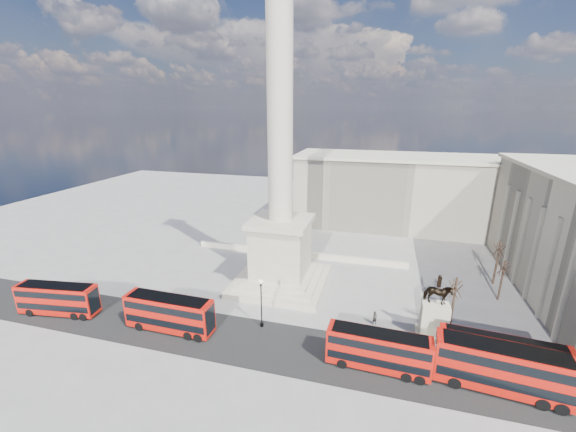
{
  "coord_description": "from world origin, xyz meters",
  "views": [
    {
      "loc": [
        14.42,
        -43.61,
        26.94
      ],
      "look_at": [
        1.83,
        2.52,
        12.18
      ],
      "focal_mm": 22.0,
      "sensor_mm": 36.0,
      "label": 1
    }
  ],
  "objects_px": {
    "equestrian_statue": "(435,315)",
    "pedestrian_walking": "(375,318)",
    "red_bus_d": "(503,368)",
    "red_bus_a": "(170,313)",
    "nelsons_column": "(281,206)",
    "red_bus_b": "(379,350)",
    "victorian_lamp": "(261,299)",
    "red_bus_c": "(503,360)",
    "pedestrian_standing": "(533,363)",
    "red_bus_e": "(58,299)",
    "pedestrian_crossing": "(395,340)"
  },
  "relations": [
    {
      "from": "nelsons_column",
      "to": "red_bus_a",
      "type": "height_order",
      "value": "nelsons_column"
    },
    {
      "from": "red_bus_e",
      "to": "pedestrian_standing",
      "type": "height_order",
      "value": "red_bus_e"
    },
    {
      "from": "red_bus_d",
      "to": "pedestrian_walking",
      "type": "height_order",
      "value": "red_bus_d"
    },
    {
      "from": "nelsons_column",
      "to": "pedestrian_walking",
      "type": "height_order",
      "value": "nelsons_column"
    },
    {
      "from": "red_bus_a",
      "to": "red_bus_c",
      "type": "xyz_separation_m",
      "value": [
        37.42,
        1.16,
        0.13
      ]
    },
    {
      "from": "pedestrian_standing",
      "to": "red_bus_a",
      "type": "bearing_deg",
      "value": -15.43
    },
    {
      "from": "red_bus_d",
      "to": "red_bus_e",
      "type": "relative_size",
      "value": 1.14
    },
    {
      "from": "red_bus_d",
      "to": "pedestrian_crossing",
      "type": "bearing_deg",
      "value": 162.92
    },
    {
      "from": "red_bus_b",
      "to": "equestrian_statue",
      "type": "xyz_separation_m",
      "value": [
        6.38,
        7.74,
        0.55
      ]
    },
    {
      "from": "red_bus_a",
      "to": "victorian_lamp",
      "type": "distance_m",
      "value": 11.49
    },
    {
      "from": "victorian_lamp",
      "to": "pedestrian_crossing",
      "type": "height_order",
      "value": "victorian_lamp"
    },
    {
      "from": "pedestrian_walking",
      "to": "equestrian_statue",
      "type": "bearing_deg",
      "value": -32.56
    },
    {
      "from": "red_bus_b",
      "to": "red_bus_d",
      "type": "xyz_separation_m",
      "value": [
        11.74,
        -0.01,
        0.31
      ]
    },
    {
      "from": "red_bus_e",
      "to": "pedestrian_standing",
      "type": "xyz_separation_m",
      "value": [
        57.99,
        4.68,
        -1.5
      ]
    },
    {
      "from": "red_bus_e",
      "to": "equestrian_statue",
      "type": "xyz_separation_m",
      "value": [
        48.35,
        8.28,
        0.57
      ]
    },
    {
      "from": "red_bus_c",
      "to": "equestrian_statue",
      "type": "bearing_deg",
      "value": 136.54
    },
    {
      "from": "red_bus_d",
      "to": "pedestrian_walking",
      "type": "relative_size",
      "value": 6.86
    },
    {
      "from": "red_bus_a",
      "to": "pedestrian_standing",
      "type": "relative_size",
      "value": 7.36
    },
    {
      "from": "nelsons_column",
      "to": "pedestrian_crossing",
      "type": "relative_size",
      "value": 28.23
    },
    {
      "from": "nelsons_column",
      "to": "pedestrian_crossing",
      "type": "bearing_deg",
      "value": -33.62
    },
    {
      "from": "red_bus_a",
      "to": "equestrian_statue",
      "type": "xyz_separation_m",
      "value": [
        31.69,
        7.58,
        0.43
      ]
    },
    {
      "from": "pedestrian_walking",
      "to": "pedestrian_crossing",
      "type": "distance_m",
      "value": 4.77
    },
    {
      "from": "red_bus_a",
      "to": "pedestrian_walking",
      "type": "relative_size",
      "value": 6.27
    },
    {
      "from": "pedestrian_standing",
      "to": "pedestrian_crossing",
      "type": "height_order",
      "value": "pedestrian_crossing"
    },
    {
      "from": "equestrian_statue",
      "to": "pedestrian_walking",
      "type": "height_order",
      "value": "equestrian_statue"
    },
    {
      "from": "victorian_lamp",
      "to": "pedestrian_crossing",
      "type": "distance_m",
      "value": 16.7
    },
    {
      "from": "nelsons_column",
      "to": "red_bus_c",
      "type": "height_order",
      "value": "nelsons_column"
    },
    {
      "from": "equestrian_statue",
      "to": "pedestrian_standing",
      "type": "bearing_deg",
      "value": -20.47
    },
    {
      "from": "pedestrian_standing",
      "to": "pedestrian_crossing",
      "type": "distance_m",
      "value": 14.14
    },
    {
      "from": "victorian_lamp",
      "to": "pedestrian_walking",
      "type": "distance_m",
      "value": 14.9
    },
    {
      "from": "red_bus_d",
      "to": "victorian_lamp",
      "type": "distance_m",
      "value": 26.6
    },
    {
      "from": "equestrian_statue",
      "to": "pedestrian_crossing",
      "type": "bearing_deg",
      "value": -141.36
    },
    {
      "from": "red_bus_e",
      "to": "victorian_lamp",
      "type": "distance_m",
      "value": 27.83
    },
    {
      "from": "red_bus_e",
      "to": "equestrian_statue",
      "type": "bearing_deg",
      "value": 1.93
    },
    {
      "from": "pedestrian_crossing",
      "to": "red_bus_b",
      "type": "bearing_deg",
      "value": 123.59
    },
    {
      "from": "pedestrian_walking",
      "to": "red_bus_a",
      "type": "bearing_deg",
      "value": 169.37
    },
    {
      "from": "nelsons_column",
      "to": "red_bus_a",
      "type": "xyz_separation_m",
      "value": [
        -9.89,
        -15.48,
        -10.5
      ]
    },
    {
      "from": "red_bus_b",
      "to": "victorian_lamp",
      "type": "xyz_separation_m",
      "value": [
        -14.54,
        3.89,
        1.63
      ]
    },
    {
      "from": "pedestrian_standing",
      "to": "pedestrian_crossing",
      "type": "xyz_separation_m",
      "value": [
        -14.14,
        0.0,
        0.11
      ]
    },
    {
      "from": "victorian_lamp",
      "to": "pedestrian_walking",
      "type": "bearing_deg",
      "value": 17.2
    },
    {
      "from": "red_bus_b",
      "to": "equestrian_statue",
      "type": "bearing_deg",
      "value": 52.94
    },
    {
      "from": "red_bus_a",
      "to": "pedestrian_standing",
      "type": "xyz_separation_m",
      "value": [
        41.32,
        3.98,
        -1.64
      ]
    },
    {
      "from": "equestrian_statue",
      "to": "victorian_lamp",
      "type": "bearing_deg",
      "value": -169.59
    },
    {
      "from": "red_bus_b",
      "to": "victorian_lamp",
      "type": "bearing_deg",
      "value": 167.47
    },
    {
      "from": "red_bus_c",
      "to": "red_bus_d",
      "type": "xyz_separation_m",
      "value": [
        -0.38,
        -1.34,
        0.06
      ]
    },
    {
      "from": "nelsons_column",
      "to": "red_bus_b",
      "type": "xyz_separation_m",
      "value": [
        15.41,
        -15.64,
        -10.62
      ]
    },
    {
      "from": "red_bus_d",
      "to": "victorian_lamp",
      "type": "relative_size",
      "value": 1.87
    },
    {
      "from": "pedestrian_standing",
      "to": "nelsons_column",
      "type": "bearing_deg",
      "value": -41.03
    },
    {
      "from": "red_bus_a",
      "to": "nelsons_column",
      "type": "bearing_deg",
      "value": 58.23
    },
    {
      "from": "red_bus_c",
      "to": "red_bus_d",
      "type": "bearing_deg",
      "value": -101.04
    }
  ]
}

